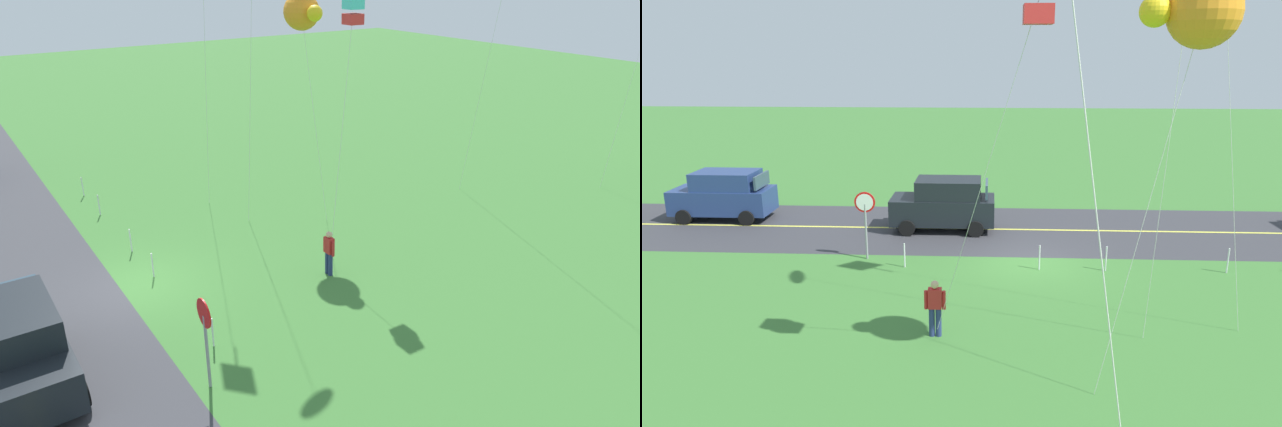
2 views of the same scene
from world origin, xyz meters
The scene contains 13 objects.
ground_plane centered at (0.00, 0.00, -0.05)m, with size 120.00×120.00×0.10m, color #3D7533.
asphalt_road centered at (0.00, -4.00, 0.00)m, with size 120.00×7.00×0.00m, color #38383D.
road_centre_stripe centered at (0.00, -4.00, 0.01)m, with size 120.00×0.16×0.00m, color #E5E04C.
car_suv_foreground centered at (3.36, -3.85, 1.15)m, with size 4.40×2.12×2.24m.
stop_sign centered at (5.96, -0.10, 1.80)m, with size 0.76×0.08×2.56m.
person_adult_near centered at (2.87, 5.75, 0.86)m, with size 0.58×0.22×1.60m.
kite_red_low centered at (0.59, 8.31, 8.33)m, with size 2.57×2.86×8.78m.
kite_blue_mid centered at (-2.45, 8.21, 8.15)m, with size 2.26×1.40×8.86m.
fence_post_0 centered at (-9.53, 0.70, 0.45)m, with size 0.05×0.05×0.90m, color silver.
fence_post_1 centered at (-6.85, 0.70, 0.45)m, with size 0.05×0.05×0.90m, color silver.
fence_post_2 centered at (-2.66, 0.70, 0.45)m, with size 0.05×0.05×0.90m, color silver.
fence_post_3 centered at (-0.34, 0.70, 0.45)m, with size 0.05×0.05×0.90m, color silver.
fence_post_4 centered at (4.44, 0.70, 0.45)m, with size 0.05×0.05×0.90m, color silver.
Camera 1 is at (17.43, -4.58, 9.91)m, focal length 33.07 mm.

